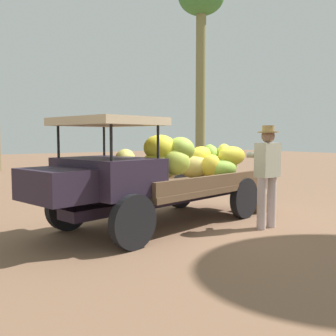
% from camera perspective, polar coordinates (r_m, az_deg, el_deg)
% --- Properties ---
extents(ground_plane, '(60.00, 60.00, 0.00)m').
position_cam_1_polar(ground_plane, '(7.14, 3.24, -7.78)').
color(ground_plane, brown).
extents(truck, '(4.63, 2.38, 1.82)m').
position_cam_1_polar(truck, '(6.55, -1.85, -0.87)').
color(truck, '#261C2C').
rests_on(truck, ground).
extents(farmer, '(0.53, 0.46, 1.72)m').
position_cam_1_polar(farmer, '(6.64, 14.37, -0.30)').
color(farmer, '#BDA8A8').
rests_on(farmer, ground).
extents(wooden_crate, '(0.62, 0.59, 0.38)m').
position_cam_1_polar(wooden_crate, '(8.27, 12.94, -4.85)').
color(wooden_crate, brown).
rests_on(wooden_crate, ground).
extents(forest_tree_4, '(2.17, 2.17, 8.97)m').
position_cam_1_polar(forest_tree_4, '(19.65, 4.91, 21.85)').
color(forest_tree_4, olive).
rests_on(forest_tree_4, ground).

